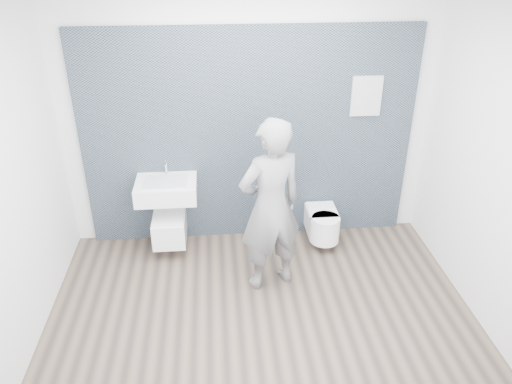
{
  "coord_description": "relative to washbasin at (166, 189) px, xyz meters",
  "views": [
    {
      "loc": [
        -0.37,
        -3.59,
        3.23
      ],
      "look_at": [
        0.0,
        0.6,
        1.0
      ],
      "focal_mm": 35.0,
      "sensor_mm": 36.0,
      "label": 1
    }
  ],
  "objects": [
    {
      "name": "ground",
      "position": [
        0.91,
        -1.2,
        -0.76
      ],
      "size": [
        4.0,
        4.0,
        0.0
      ],
      "primitive_type": "plane",
      "color": "brown",
      "rests_on": "ground"
    },
    {
      "name": "room_shell",
      "position": [
        0.91,
        -1.2,
        0.98
      ],
      "size": [
        4.0,
        4.0,
        4.0
      ],
      "color": "silver",
      "rests_on": "ground"
    },
    {
      "name": "tile_wall",
      "position": [
        0.91,
        0.27,
        -0.76
      ],
      "size": [
        3.6,
        0.06,
        2.4
      ],
      "primitive_type": "cube",
      "color": "black",
      "rests_on": "ground"
    },
    {
      "name": "washbasin",
      "position": [
        0.0,
        0.0,
        0.0
      ],
      "size": [
        0.65,
        0.48,
        0.48
      ],
      "color": "white",
      "rests_on": "ground"
    },
    {
      "name": "toilet_square",
      "position": [
        0.0,
        -0.01,
        -0.45
      ],
      "size": [
        0.35,
        0.51,
        0.69
      ],
      "color": "white",
      "rests_on": "ground"
    },
    {
      "name": "toilet_rounded",
      "position": [
        1.72,
        -0.04,
        -0.5
      ],
      "size": [
        0.33,
        0.56,
        0.31
      ],
      "color": "white",
      "rests_on": "ground"
    },
    {
      "name": "info_placard",
      "position": [
        2.16,
        0.23,
        -0.76
      ],
      "size": [
        0.32,
        0.03,
        0.43
      ],
      "primitive_type": "cube",
      "color": "white",
      "rests_on": "ground"
    },
    {
      "name": "visitor",
      "position": [
        1.04,
        -0.7,
        0.13
      ],
      "size": [
        0.76,
        0.62,
        1.78
      ],
      "primitive_type": "imported",
      "rotation": [
        0.0,
        0.0,
        3.49
      ],
      "color": "gray",
      "rests_on": "ground"
    }
  ]
}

